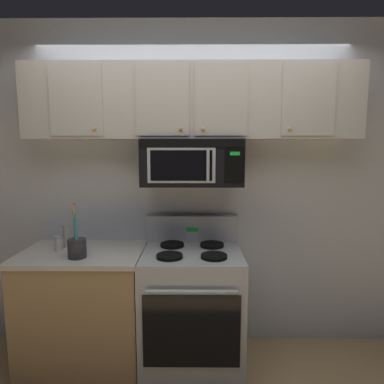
{
  "coord_description": "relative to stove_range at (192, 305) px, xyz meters",
  "views": [
    {
      "loc": [
        0.02,
        -2.0,
        1.68
      ],
      "look_at": [
        0.0,
        0.49,
        1.35
      ],
      "focal_mm": 30.74,
      "sensor_mm": 36.0,
      "label": 1
    }
  ],
  "objects": [
    {
      "name": "back_wall",
      "position": [
        0.0,
        0.37,
        0.88
      ],
      "size": [
        5.2,
        0.1,
        2.7
      ],
      "primitive_type": "cube",
      "color": "silver",
      "rests_on": "ground_plane"
    },
    {
      "name": "stove_range",
      "position": [
        0.0,
        0.0,
        0.0
      ],
      "size": [
        0.76,
        0.69,
        1.12
      ],
      "color": "#B7BABF",
      "rests_on": "ground_plane"
    },
    {
      "name": "over_range_microwave",
      "position": [
        -0.0,
        0.12,
        1.11
      ],
      "size": [
        0.76,
        0.43,
        0.35
      ],
      "color": "black"
    },
    {
      "name": "upper_cabinets",
      "position": [
        -0.0,
        0.15,
        1.56
      ],
      "size": [
        2.5,
        0.36,
        0.55
      ],
      "color": "#BCB7AD"
    },
    {
      "name": "counter_segment",
      "position": [
        -0.84,
        0.01,
        -0.02
      ],
      "size": [
        0.93,
        0.65,
        0.9
      ],
      "color": "tan",
      "rests_on": "ground_plane"
    },
    {
      "name": "utensil_crock_charcoal",
      "position": [
        -0.83,
        -0.14,
        0.52
      ],
      "size": [
        0.13,
        0.13,
        0.39
      ],
      "color": "#2D2D33",
      "rests_on": "counter_segment"
    },
    {
      "name": "salt_shaker",
      "position": [
        -1.03,
        0.02,
        0.49
      ],
      "size": [
        0.05,
        0.05,
        0.11
      ],
      "color": "white",
      "rests_on": "counter_segment"
    },
    {
      "name": "pepper_mill",
      "position": [
        -1.0,
        0.11,
        0.52
      ],
      "size": [
        0.04,
        0.04,
        0.18
      ],
      "primitive_type": "cylinder",
      "color": "#B7B2A8",
      "rests_on": "counter_segment"
    },
    {
      "name": "spice_jar",
      "position": [
        -0.84,
        0.0,
        0.48
      ],
      "size": [
        0.05,
        0.05,
        0.1
      ],
      "color": "olive",
      "rests_on": "counter_segment"
    }
  ]
}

